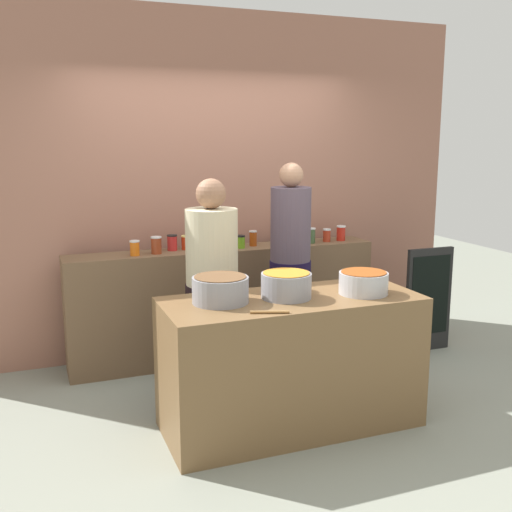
# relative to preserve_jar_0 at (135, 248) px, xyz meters

# --- Properties ---
(ground) EXTENTS (12.00, 12.00, 0.00)m
(ground) POSITION_rel_preserve_jar_0_xyz_m (0.78, -1.04, -1.04)
(ground) COLOR gray
(storefront_wall) EXTENTS (4.80, 0.12, 3.00)m
(storefront_wall) POSITION_rel_preserve_jar_0_xyz_m (0.78, 0.41, 0.46)
(storefront_wall) COLOR #9B6652
(storefront_wall) RESTS_ON ground
(display_shelf) EXTENTS (2.70, 0.36, 0.98)m
(display_shelf) POSITION_rel_preserve_jar_0_xyz_m (0.78, 0.06, -0.55)
(display_shelf) COLOR brown
(display_shelf) RESTS_ON ground
(prep_table) EXTENTS (1.70, 0.70, 0.89)m
(prep_table) POSITION_rel_preserve_jar_0_xyz_m (0.78, -1.34, -0.60)
(prep_table) COLOR brown
(prep_table) RESTS_ON ground
(preserve_jar_0) EXTENTS (0.08, 0.08, 0.12)m
(preserve_jar_0) POSITION_rel_preserve_jar_0_xyz_m (0.00, 0.00, 0.00)
(preserve_jar_0) COLOR orange
(preserve_jar_0) RESTS_ON display_shelf
(preserve_jar_1) EXTENTS (0.09, 0.09, 0.14)m
(preserve_jar_1) POSITION_rel_preserve_jar_0_xyz_m (0.18, 0.01, 0.01)
(preserve_jar_1) COLOR maroon
(preserve_jar_1) RESTS_ON display_shelf
(preserve_jar_2) EXTENTS (0.09, 0.09, 0.13)m
(preserve_jar_2) POSITION_rel_preserve_jar_0_xyz_m (0.33, 0.11, 0.01)
(preserve_jar_2) COLOR red
(preserve_jar_2) RESTS_ON display_shelf
(preserve_jar_3) EXTENTS (0.08, 0.08, 0.12)m
(preserve_jar_3) POSITION_rel_preserve_jar_0_xyz_m (0.45, 0.11, -0.00)
(preserve_jar_3) COLOR #B22E12
(preserve_jar_3) RESTS_ON display_shelf
(preserve_jar_4) EXTENTS (0.08, 0.08, 0.12)m
(preserve_jar_4) POSITION_rel_preserve_jar_0_xyz_m (0.55, 0.09, -0.00)
(preserve_jar_4) COLOR #A52B19
(preserve_jar_4) RESTS_ON display_shelf
(preserve_jar_5) EXTENTS (0.07, 0.07, 0.11)m
(preserve_jar_5) POSITION_rel_preserve_jar_0_xyz_m (0.91, 0.01, -0.01)
(preserve_jar_5) COLOR #5E941C
(preserve_jar_5) RESTS_ON display_shelf
(preserve_jar_6) EXTENTS (0.07, 0.07, 0.13)m
(preserve_jar_6) POSITION_rel_preserve_jar_0_xyz_m (1.05, 0.07, 0.01)
(preserve_jar_6) COLOR #9A3D10
(preserve_jar_6) RESTS_ON display_shelf
(preserve_jar_7) EXTENTS (0.09, 0.09, 0.13)m
(preserve_jar_7) POSITION_rel_preserve_jar_0_xyz_m (1.43, 0.12, 0.00)
(preserve_jar_7) COLOR brown
(preserve_jar_7) RESTS_ON display_shelf
(preserve_jar_8) EXTENTS (0.08, 0.08, 0.14)m
(preserve_jar_8) POSITION_rel_preserve_jar_0_xyz_m (1.58, 0.02, 0.01)
(preserve_jar_8) COLOR #38512F
(preserve_jar_8) RESTS_ON display_shelf
(preserve_jar_9) EXTENTS (0.07, 0.07, 0.12)m
(preserve_jar_9) POSITION_rel_preserve_jar_0_xyz_m (1.75, 0.04, -0.00)
(preserve_jar_9) COLOR #A32F1A
(preserve_jar_9) RESTS_ON display_shelf
(preserve_jar_10) EXTENTS (0.08, 0.08, 0.14)m
(preserve_jar_10) POSITION_rel_preserve_jar_0_xyz_m (1.90, 0.04, 0.01)
(preserve_jar_10) COLOR red
(preserve_jar_10) RESTS_ON display_shelf
(cooking_pot_left) EXTENTS (0.36, 0.36, 0.17)m
(cooking_pot_left) POSITION_rel_preserve_jar_0_xyz_m (0.31, -1.29, -0.07)
(cooking_pot_left) COLOR gray
(cooking_pot_left) RESTS_ON prep_table
(cooking_pot_center) EXTENTS (0.33, 0.33, 0.17)m
(cooking_pot_center) POSITION_rel_preserve_jar_0_xyz_m (0.75, -1.33, -0.07)
(cooking_pot_center) COLOR gray
(cooking_pot_center) RESTS_ON prep_table
(cooking_pot_right) EXTENTS (0.33, 0.33, 0.15)m
(cooking_pot_right) POSITION_rel_preserve_jar_0_xyz_m (1.27, -1.41, -0.08)
(cooking_pot_right) COLOR #B7B7BC
(cooking_pot_right) RESTS_ON prep_table
(wooden_spoon) EXTENTS (0.23, 0.10, 0.02)m
(wooden_spoon) POSITION_rel_preserve_jar_0_xyz_m (0.51, -1.62, -0.14)
(wooden_spoon) COLOR #9E703D
(wooden_spoon) RESTS_ON prep_table
(cook_with_tongs) EXTENTS (0.39, 0.39, 1.64)m
(cook_with_tongs) POSITION_rel_preserve_jar_0_xyz_m (0.41, -0.77, -0.31)
(cook_with_tongs) COLOR black
(cook_with_tongs) RESTS_ON ground
(cook_in_cap) EXTENTS (0.33, 0.33, 1.73)m
(cook_in_cap) POSITION_rel_preserve_jar_0_xyz_m (1.15, -0.51, -0.25)
(cook_in_cap) COLOR #181133
(cook_in_cap) RESTS_ON ground
(chalkboard_sign) EXTENTS (0.46, 0.05, 0.95)m
(chalkboard_sign) POSITION_rel_preserve_jar_0_xyz_m (2.55, -0.45, -0.56)
(chalkboard_sign) COLOR black
(chalkboard_sign) RESTS_ON ground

